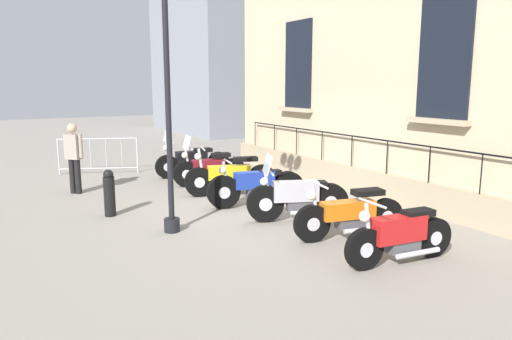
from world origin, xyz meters
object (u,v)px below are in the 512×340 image
Objects in this scene: motorcycle_blue at (256,186)px; pedestrian_standing at (74,154)px; motorcycle_black at (192,161)px; motorcycle_maroon at (209,169)px; motorcycle_silver at (297,198)px; crowd_barrier at (98,154)px; motorcycle_red at (400,236)px; bollard at (109,193)px; motorcycle_orange at (350,214)px; motorcycle_yellow at (231,177)px; lamppost at (166,38)px.

pedestrian_standing is (3.13, -3.22, 0.53)m from motorcycle_blue.
motorcycle_maroon is at bearing 86.30° from motorcycle_black.
motorcycle_maroon is 3.82m from motorcycle_silver.
crowd_barrier is at bearing -56.29° from motorcycle_maroon.
motorcycle_black is 7.71m from motorcycle_red.
motorcycle_red is 5.62m from bollard.
motorcycle_maroon reaches higher than motorcycle_orange.
crowd_barrier is (2.18, -1.83, 0.11)m from motorcycle_black.
crowd_barrier is (2.31, -8.27, 0.15)m from motorcycle_orange.
motorcycle_yellow is at bearing -88.90° from motorcycle_red.
crowd_barrier is 2.62m from pedestrian_standing.
motorcycle_blue is at bearing 110.21° from crowd_barrier.
lamppost reaches higher than pedestrian_standing.
motorcycle_yellow is 1.02× the size of crowd_barrier.
lamppost is 2.90× the size of pedestrian_standing.
motorcycle_yellow is 2.95m from bollard.
motorcycle_red is at bearing 83.01° from motorcycle_orange.
motorcycle_maroon is 1.26m from motorcycle_yellow.
motorcycle_yellow reaches higher than crowd_barrier.
motorcycle_yellow is 1.27× the size of pedestrian_standing.
motorcycle_red is (-0.01, 2.58, -0.03)m from motorcycle_silver.
pedestrian_standing is at bearing -33.07° from motorcycle_yellow.
motorcycle_yellow reaches higher than bollard.
motorcycle_red is 0.90× the size of crowd_barrier.
lamppost is (2.33, -3.15, 2.94)m from motorcycle_red.
bollard is at bearing -15.09° from motorcycle_blue.
pedestrian_standing is (0.90, -4.03, -2.41)m from lamppost.
motorcycle_yellow reaches higher than motorcycle_blue.
motorcycle_black reaches higher than crowd_barrier.
bollard is at bearing 94.96° from pedestrian_standing.
bollard is (2.96, 1.65, 0.04)m from motorcycle_maroon.
motorcycle_orange is at bearing 92.42° from motorcycle_maroon.
crowd_barrier is at bearing -64.94° from motorcycle_yellow.
motorcycle_orange is (-0.13, 6.45, -0.04)m from motorcycle_black.
motorcycle_blue is at bearing 89.05° from motorcycle_maroon.
motorcycle_maroon is 2.05× the size of bollard.
motorcycle_maroon reaches higher than motorcycle_silver.
lamppost is at bearing -53.50° from motorcycle_red.
bollard is (3.01, -2.16, 0.02)m from motorcycle_silver.
motorcycle_black reaches higher than motorcycle_red.
lamppost is (2.48, -1.89, 2.94)m from motorcycle_orange.
motorcycle_blue reaches higher than motorcycle_orange.
motorcycle_black is 2.31× the size of bollard.
motorcycle_black is at bearing -135.75° from bollard.
motorcycle_maroon is 6.40m from motorcycle_red.
pedestrian_standing is at bearing -65.75° from motorcycle_red.
motorcycle_silver is at bearing 94.05° from motorcycle_blue.
motorcycle_red is 4.89m from lamppost.
motorcycle_yellow is 1.13× the size of motorcycle_red.
pedestrian_standing reaches higher than motorcycle_maroon.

